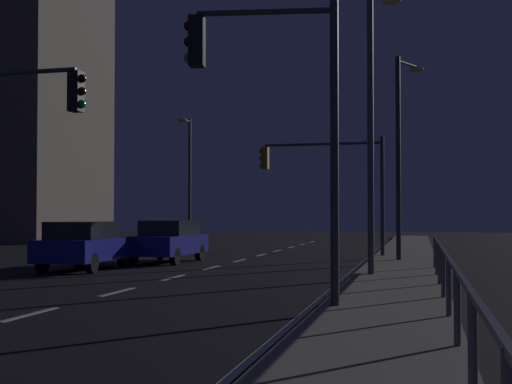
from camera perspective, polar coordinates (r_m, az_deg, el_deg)
ground_plane at (r=22.03m, az=-5.92°, el=-6.39°), size 112.00×112.00×0.00m
sidewalk_right at (r=20.93m, az=10.67°, el=-6.42°), size 2.42×77.00×0.14m
lane_markings_center at (r=25.36m, az=-3.44°, el=-5.76°), size 0.14×50.00×0.01m
lane_edge_line at (r=26.00m, az=7.75°, el=-5.65°), size 0.14×53.00×0.01m
car at (r=25.04m, az=-12.91°, el=-3.91°), size 2.03×4.48×1.57m
car_oncoming at (r=28.46m, az=-6.67°, el=-3.67°), size 1.94×4.45×1.57m
traffic_light_mid_right at (r=31.23m, az=5.17°, el=1.63°), size 5.25×0.56×4.82m
traffic_light_overhead_east at (r=14.07m, az=1.19°, el=7.58°), size 2.88×0.56×5.69m
street_lamp_median at (r=28.39m, az=10.99°, el=3.99°), size 1.03×1.59×7.48m
street_lamp_across_street at (r=21.63m, az=8.95°, el=6.74°), size 0.94×1.41×8.21m
street_lamp_corner at (r=42.56m, az=-5.18°, el=1.74°), size 0.56×1.94×7.22m
barrier_fence at (r=12.79m, az=14.40°, el=-5.84°), size 0.09×22.87×0.98m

